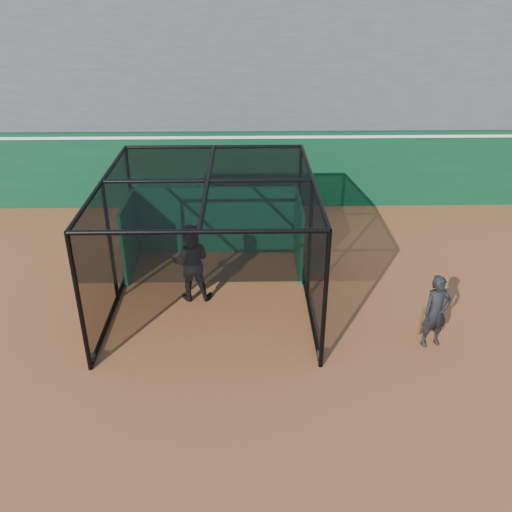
{
  "coord_description": "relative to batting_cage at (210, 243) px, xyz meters",
  "views": [
    {
      "loc": [
        0.41,
        -8.54,
        6.88
      ],
      "look_at": [
        0.62,
        2.0,
        1.4
      ],
      "focal_mm": 38.0,
      "sensor_mm": 36.0,
      "label": 1
    }
  ],
  "objects": [
    {
      "name": "batter",
      "position": [
        -0.47,
        0.04,
        -0.53
      ],
      "size": [
        0.92,
        0.72,
        1.9
      ],
      "primitive_type": "imported",
      "rotation": [
        0.0,
        0.0,
        3.14
      ],
      "color": "black",
      "rests_on": "ground"
    },
    {
      "name": "batting_cage",
      "position": [
        0.0,
        0.0,
        0.0
      ],
      "size": [
        4.62,
        5.27,
        2.96
      ],
      "color": "black",
      "rests_on": "ground"
    },
    {
      "name": "ground",
      "position": [
        0.41,
        -2.54,
        -1.47
      ],
      "size": [
        120.0,
        120.0,
        0.0
      ],
      "primitive_type": "plane",
      "color": "brown",
      "rests_on": "ground"
    },
    {
      "name": "grandstand",
      "position": [
        0.41,
        9.73,
        3.0
      ],
      "size": [
        50.0,
        7.85,
        8.95
      ],
      "color": "#4C4C4F",
      "rests_on": "ground"
    },
    {
      "name": "outfield_wall",
      "position": [
        0.41,
        5.96,
        -0.19
      ],
      "size": [
        50.0,
        0.5,
        2.5
      ],
      "color": "#0B3C1F",
      "rests_on": "ground"
    },
    {
      "name": "on_deck_player",
      "position": [
        4.66,
        -1.92,
        -0.68
      ],
      "size": [
        0.66,
        0.52,
        1.6
      ],
      "color": "black",
      "rests_on": "ground"
    }
  ]
}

